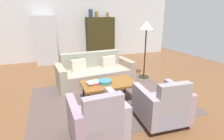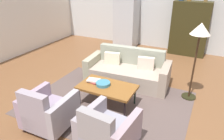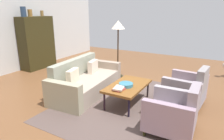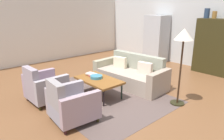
# 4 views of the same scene
# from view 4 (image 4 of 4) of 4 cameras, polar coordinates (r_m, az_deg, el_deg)

# --- Properties ---
(ground_plane) EXTENTS (10.54, 10.54, 0.00)m
(ground_plane) POSITION_cam_4_polar(r_m,az_deg,el_deg) (5.34, 0.67, -6.64)
(ground_plane) COLOR brown
(wall_back) EXTENTS (8.78, 0.12, 2.80)m
(wall_back) POSITION_cam_4_polar(r_m,az_deg,el_deg) (8.20, 22.36, 10.54)
(wall_back) COLOR silver
(wall_back) RESTS_ON ground
(wall_left) EXTENTS (0.12, 8.04, 2.80)m
(wall_left) POSITION_cam_4_polar(r_m,az_deg,el_deg) (8.69, -19.56, 11.12)
(wall_left) COLOR silver
(wall_left) RESTS_ON ground
(area_rug) EXTENTS (3.40, 2.60, 0.01)m
(area_rug) POSITION_cam_4_polar(r_m,az_deg,el_deg) (5.28, -3.20, -6.93)
(area_rug) COLOR brown
(area_rug) RESTS_ON ground
(couch) EXTENTS (2.16, 1.06, 0.86)m
(couch) POSITION_cam_4_polar(r_m,az_deg,el_deg) (5.91, 5.37, -1.39)
(couch) COLOR #A29181
(couch) RESTS_ON ground
(coffee_table) EXTENTS (1.20, 0.70, 0.45)m
(coffee_table) POSITION_cam_4_polar(r_m,az_deg,el_deg) (5.10, -3.71, -2.92)
(coffee_table) COLOR black
(coffee_table) RESTS_ON ground
(armchair_left) EXTENTS (0.82, 0.82, 0.88)m
(armchair_left) POSITION_cam_4_polar(r_m,az_deg,el_deg) (5.07, -18.46, -4.72)
(armchair_left) COLOR #2C2C14
(armchair_left) RESTS_ON ground
(armchair_right) EXTENTS (0.86, 0.86, 0.88)m
(armchair_right) POSITION_cam_4_polar(r_m,az_deg,el_deg) (4.08, -11.57, -9.56)
(armchair_right) COLOR #3A2712
(armchair_right) RESTS_ON ground
(fruit_bowl) EXTENTS (0.30, 0.30, 0.07)m
(fruit_bowl) POSITION_cam_4_polar(r_m,az_deg,el_deg) (5.15, -4.37, -1.89)
(fruit_bowl) COLOR teal
(fruit_bowl) RESTS_ON coffee_table
(book_stack) EXTENTS (0.30, 0.23, 0.06)m
(book_stack) POSITION_cam_4_polar(r_m,az_deg,el_deg) (5.37, -5.75, -1.18)
(book_stack) COLOR #933738
(book_stack) RESTS_ON coffee_table
(cabinet) EXTENTS (1.20, 0.51, 1.80)m
(cabinet) POSITION_cam_4_polar(r_m,az_deg,el_deg) (7.60, 26.59, 5.78)
(cabinet) COLOR #302A12
(cabinet) RESTS_ON ground
(vase_tall) EXTENTS (0.17, 0.17, 0.31)m
(vase_tall) POSITION_cam_4_polar(r_m,az_deg,el_deg) (7.65, 24.82, 14.09)
(vase_tall) COLOR navy
(vase_tall) RESTS_ON cabinet
(vase_round) EXTENTS (0.14, 0.14, 0.23)m
(vase_round) POSITION_cam_4_polar(r_m,az_deg,el_deg) (7.56, 26.54, 13.54)
(vase_round) COLOR olive
(vase_round) RESTS_ON cabinet
(refrigerator) EXTENTS (0.80, 0.73, 1.85)m
(refrigerator) POSITION_cam_4_polar(r_m,az_deg,el_deg) (8.60, 12.16, 8.46)
(refrigerator) COLOR #B7BABF
(refrigerator) RESTS_ON ground
(floor_lamp) EXTENTS (0.40, 0.40, 1.72)m
(floor_lamp) POSITION_cam_4_polar(r_m,az_deg,el_deg) (4.65, 19.17, 7.42)
(floor_lamp) COLOR black
(floor_lamp) RESTS_ON ground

